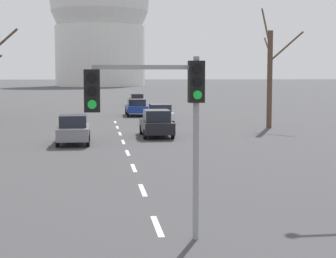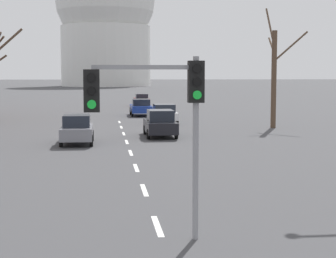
# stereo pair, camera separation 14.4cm
# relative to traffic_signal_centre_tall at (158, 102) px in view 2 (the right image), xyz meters

# --- Properties ---
(lane_stripe_1) EXTENTS (0.16, 2.00, 0.01)m
(lane_stripe_1) POSITION_rel_traffic_signal_centre_tall_xyz_m (0.10, 1.23, -3.24)
(lane_stripe_1) COLOR silver
(lane_stripe_1) RESTS_ON ground_plane
(lane_stripe_2) EXTENTS (0.16, 2.00, 0.01)m
(lane_stripe_2) POSITION_rel_traffic_signal_centre_tall_xyz_m (0.10, 5.73, -3.24)
(lane_stripe_2) COLOR silver
(lane_stripe_2) RESTS_ON ground_plane
(lane_stripe_3) EXTENTS (0.16, 2.00, 0.01)m
(lane_stripe_3) POSITION_rel_traffic_signal_centre_tall_xyz_m (0.10, 10.23, -3.24)
(lane_stripe_3) COLOR silver
(lane_stripe_3) RESTS_ON ground_plane
(lane_stripe_4) EXTENTS (0.16, 2.00, 0.01)m
(lane_stripe_4) POSITION_rel_traffic_signal_centre_tall_xyz_m (0.10, 14.73, -3.24)
(lane_stripe_4) COLOR silver
(lane_stripe_4) RESTS_ON ground_plane
(lane_stripe_5) EXTENTS (0.16, 2.00, 0.01)m
(lane_stripe_5) POSITION_rel_traffic_signal_centre_tall_xyz_m (0.10, 19.23, -3.24)
(lane_stripe_5) COLOR silver
(lane_stripe_5) RESTS_ON ground_plane
(lane_stripe_6) EXTENTS (0.16, 2.00, 0.01)m
(lane_stripe_6) POSITION_rel_traffic_signal_centre_tall_xyz_m (0.10, 23.73, -3.24)
(lane_stripe_6) COLOR silver
(lane_stripe_6) RESTS_ON ground_plane
(lane_stripe_7) EXTENTS (0.16, 2.00, 0.01)m
(lane_stripe_7) POSITION_rel_traffic_signal_centre_tall_xyz_m (0.10, 28.23, -3.24)
(lane_stripe_7) COLOR silver
(lane_stripe_7) RESTS_ON ground_plane
(lane_stripe_8) EXTENTS (0.16, 2.00, 0.01)m
(lane_stripe_8) POSITION_rel_traffic_signal_centre_tall_xyz_m (0.10, 32.73, -3.24)
(lane_stripe_8) COLOR silver
(lane_stripe_8) RESTS_ON ground_plane
(traffic_signal_centre_tall) EXTENTS (2.74, 0.34, 4.28)m
(traffic_signal_centre_tall) POSITION_rel_traffic_signal_centre_tall_xyz_m (0.00, 0.00, 0.00)
(traffic_signal_centre_tall) COLOR gray
(traffic_signal_centre_tall) RESTS_ON ground_plane
(sedan_near_left) EXTENTS (1.93, 4.53, 1.57)m
(sedan_near_left) POSITION_rel_traffic_signal_centre_tall_xyz_m (2.30, 39.45, -2.43)
(sedan_near_left) COLOR navy
(sedan_near_left) RESTS_ON ground_plane
(sedan_near_right) EXTENTS (1.94, 3.93, 1.52)m
(sedan_near_right) POSITION_rel_traffic_signal_centre_tall_xyz_m (3.55, 31.06, -2.46)
(sedan_near_right) COLOR silver
(sedan_near_right) RESTS_ON ground_plane
(sedan_mid_centre) EXTENTS (1.86, 4.40, 1.67)m
(sedan_mid_centre) POSITION_rel_traffic_signal_centre_tall_xyz_m (2.29, 21.77, -2.42)
(sedan_mid_centre) COLOR black
(sedan_mid_centre) RESTS_ON ground_plane
(sedan_far_left) EXTENTS (1.75, 4.27, 1.51)m
(sedan_far_left) POSITION_rel_traffic_signal_centre_tall_xyz_m (3.46, 55.03, -2.47)
(sedan_far_left) COLOR maroon
(sedan_far_left) RESTS_ON ground_plane
(sedan_far_right) EXTENTS (1.79, 4.02, 1.64)m
(sedan_far_right) POSITION_rel_traffic_signal_centre_tall_xyz_m (-2.68, 18.64, -2.43)
(sedan_far_right) COLOR slate
(sedan_far_right) RESTS_ON ground_plane
(bare_tree_right_near) EXTENTS (2.57, 2.63, 8.77)m
(bare_tree_right_near) POSITION_rel_traffic_signal_centre_tall_xyz_m (11.06, 26.59, 0.66)
(bare_tree_right_near) COLOR brown
(bare_tree_right_near) RESTS_ON ground_plane
(capitol_dome) EXTENTS (32.07, 32.07, 45.30)m
(capitol_dome) POSITION_rel_traffic_signal_centre_tall_xyz_m (0.10, 171.64, 18.82)
(capitol_dome) COLOR silver
(capitol_dome) RESTS_ON ground_plane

